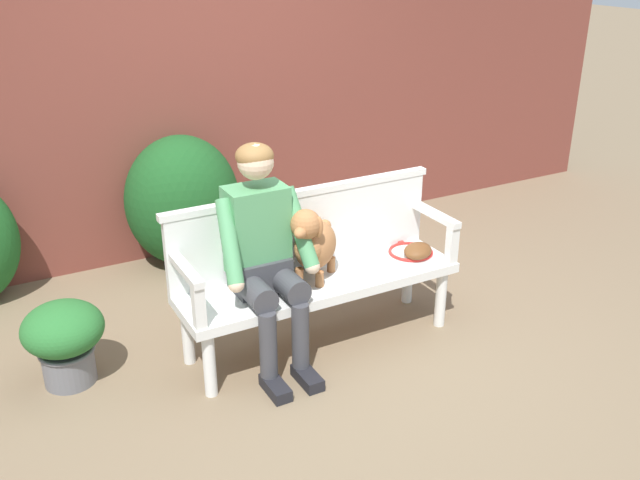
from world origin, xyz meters
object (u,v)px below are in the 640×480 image
at_px(person_seated, 263,250).
at_px(dog_on_bench, 313,242).
at_px(garden_bench, 320,287).
at_px(baseball_glove, 418,251).
at_px(potted_plant, 64,337).
at_px(tennis_racket, 409,250).

relative_size(person_seated, dog_on_bench, 2.69).
bearing_deg(garden_bench, person_seated, -178.37).
distance_m(garden_bench, person_seated, 0.50).
bearing_deg(person_seated, baseball_glove, -1.59).
relative_size(person_seated, potted_plant, 2.68).
height_order(baseball_glove, potted_plant, baseball_glove).
height_order(person_seated, potted_plant, person_seated).
bearing_deg(baseball_glove, garden_bench, 142.83).
relative_size(tennis_racket, baseball_glove, 2.63).
bearing_deg(potted_plant, person_seated, -17.13).
relative_size(dog_on_bench, potted_plant, 1.00).
distance_m(garden_bench, baseball_glove, 0.70).
height_order(garden_bench, potted_plant, potted_plant).
bearing_deg(dog_on_bench, person_seated, -178.13).
height_order(person_seated, tennis_racket, person_seated).
xyz_separation_m(tennis_racket, potted_plant, (-2.14, 0.26, -0.17)).
height_order(dog_on_bench, potted_plant, dog_on_bench).
xyz_separation_m(garden_bench, baseball_glove, (0.69, -0.04, 0.10)).
relative_size(garden_bench, tennis_racket, 3.00).
bearing_deg(garden_bench, tennis_racket, 4.96).
relative_size(garden_bench, potted_plant, 3.52).
bearing_deg(tennis_racket, baseball_glove, -91.48).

